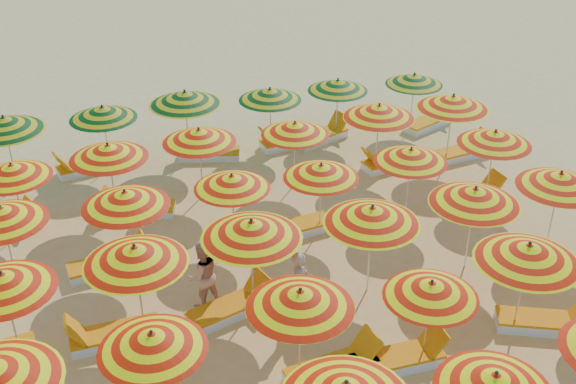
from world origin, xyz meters
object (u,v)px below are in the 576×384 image
(umbrella_25, at_px, (108,151))
(lounger_13, at_px, (390,162))
(umbrella_21, at_px, (321,171))
(lounger_8, at_px, (110,264))
(umbrella_13, at_px, (135,255))
(lounger_2, at_px, (400,359))
(umbrella_17, at_px, (560,180))
(umbrella_33, at_px, (270,94))
(umbrella_9, at_px, (431,290))
(lounger_18, at_px, (322,136))
(umbrella_20, at_px, (232,182))
(umbrella_24, at_px, (12,171))
(umbrella_35, at_px, (414,79))
(lounger_3, at_px, (544,322))
(umbrella_26, at_px, (199,136))
(umbrella_32, at_px, (185,98))
(umbrella_27, at_px, (295,129))
(lounger_9, at_px, (295,228))
(umbrella_19, at_px, (125,199))
(umbrella_12, at_px, (3,282))
(lounger_11, at_px, (1,230))
(lounger_10, at_px, (471,197))
(lounger_15, at_px, (87,166))
(umbrella_15, at_px, (372,215))
(beachgoer_a, at_px, (301,286))
(beachgoer_b, at_px, (202,275))
(lounger_12, at_px, (138,209))
(umbrella_34, at_px, (338,85))
(umbrella_22, at_px, (411,155))
(umbrella_16, at_px, (475,196))
(lounger_19, at_px, (429,122))
(umbrella_31, at_px, (103,113))
(lounger_17, at_px, (288,142))
(umbrella_18, at_px, (2,215))
(umbrella_10, at_px, (528,253))
(lounger_1, at_px, (334,369))
(lounger_6, at_px, (113,335))
(lounger_7, at_px, (231,308))

(umbrella_25, height_order, lounger_13, umbrella_25)
(umbrella_21, distance_m, lounger_8, 5.12)
(umbrella_13, distance_m, lounger_2, 5.19)
(umbrella_17, height_order, umbrella_33, umbrella_17)
(umbrella_9, height_order, umbrella_13, umbrella_13)
(lounger_8, height_order, lounger_18, same)
(umbrella_20, distance_m, umbrella_24, 5.03)
(umbrella_35, bearing_deg, lounger_8, -153.86)
(lounger_3, bearing_deg, umbrella_25, 162.06)
(umbrella_26, bearing_deg, lounger_18, 27.73)
(umbrella_32, relative_size, umbrella_35, 1.15)
(umbrella_20, distance_m, umbrella_27, 3.09)
(lounger_9, bearing_deg, umbrella_19, -4.52)
(umbrella_12, distance_m, umbrella_35, 13.39)
(lounger_3, xyz_separation_m, lounger_11, (-10.13, 6.77, 0.00))
(lounger_10, xyz_separation_m, lounger_15, (-9.12, 4.72, 0.00))
(umbrella_15, height_order, umbrella_20, umbrella_15)
(beachgoer_a, bearing_deg, umbrella_9, -100.20)
(umbrella_15, height_order, umbrella_21, umbrella_15)
(umbrella_12, distance_m, beachgoer_b, 3.73)
(lounger_9, distance_m, lounger_12, 3.97)
(umbrella_15, bearing_deg, beachgoer_b, 170.64)
(umbrella_34, distance_m, beachgoer_b, 8.67)
(umbrella_20, height_order, umbrella_22, umbrella_22)
(lounger_9, height_order, beachgoer_a, beachgoer_a)
(umbrella_22, xyz_separation_m, lounger_2, (-2.43, -4.73, -1.50))
(umbrella_16, distance_m, lounger_19, 7.58)
(umbrella_35, height_order, lounger_2, umbrella_35)
(umbrella_25, height_order, umbrella_31, umbrella_25)
(umbrella_20, xyz_separation_m, umbrella_25, (-2.47, 2.09, 0.14))
(umbrella_24, height_order, lounger_17, umbrella_24)
(umbrella_18, relative_size, umbrella_25, 0.95)
(umbrella_10, relative_size, lounger_13, 1.43)
(umbrella_12, bearing_deg, umbrella_27, 33.90)
(lounger_1, bearing_deg, umbrella_15, 46.01)
(lounger_3, xyz_separation_m, lounger_6, (-8.03, 2.20, 0.00))
(umbrella_33, bearing_deg, lounger_12, -148.61)
(umbrella_10, distance_m, umbrella_17, 3.28)
(lounger_2, relative_size, beachgoer_b, 1.16)
(umbrella_15, distance_m, umbrella_20, 3.43)
(lounger_7, height_order, lounger_13, same)
(umbrella_31, relative_size, umbrella_32, 0.91)
(lounger_18, bearing_deg, umbrella_13, -153.02)
(umbrella_12, bearing_deg, lounger_12, 57.90)
(lounger_8, height_order, beachgoer_a, beachgoer_a)
(umbrella_18, relative_size, umbrella_34, 1.16)
(umbrella_22, relative_size, umbrella_34, 1.09)
(umbrella_31, bearing_deg, umbrella_12, -108.49)
(lounger_17, bearing_deg, beachgoer_b, 52.31)
(umbrella_12, bearing_deg, beachgoer_a, -5.40)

